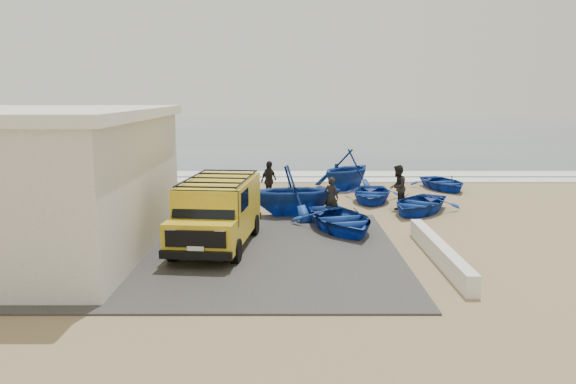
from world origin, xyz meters
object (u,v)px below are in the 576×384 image
object	(u,v)px
fisherman_back	(269,180)
boat_far_left	(347,169)
building	(13,181)
boat_near_right	(419,203)
van	(218,210)
boat_near_left	(340,219)
fisherman_middle	(397,187)
fisherman_front	(331,197)
boat_mid_right	(371,194)
boat_mid_left	(293,191)
boat_far_right	(443,183)
parapet	(439,252)

from	to	relation	value
fisherman_back	boat_far_left	bearing A→B (deg)	-16.31
building	boat_near_right	xyz separation A→B (m)	(13.44, 5.62, -1.78)
van	boat_near_left	distance (m)	4.52
boat_near_left	fisherman_middle	bearing A→B (deg)	39.78
van	fisherman_front	world-z (taller)	van
building	van	xyz separation A→B (m)	(5.99, 0.62, -1.00)
boat_near_right	fisherman_front	distance (m)	3.72
boat_near_left	fisherman_front	size ratio (longest dim) A/B	2.51
boat_mid_right	boat_near_left	bearing A→B (deg)	-98.60
boat_mid_left	boat_far_right	bearing A→B (deg)	-60.19
boat_near_right	fisherman_back	size ratio (longest dim) A/B	2.08
van	boat_near_right	world-z (taller)	van
boat_near_right	boat_mid_right	distance (m)	2.81
parapet	fisherman_middle	xyz separation A→B (m)	(0.22, 7.42, 0.64)
boat_near_right	boat_near_left	bearing A→B (deg)	-105.05
boat_mid_right	fisherman_back	xyz separation A→B (m)	(-4.54, 0.48, 0.52)
van	boat_far_left	bearing A→B (deg)	70.43
van	boat_mid_right	world-z (taller)	van
boat_near_right	fisherman_front	world-z (taller)	fisherman_front
boat_near_left	boat_far_left	distance (m)	8.83
boat_mid_left	fisherman_front	distance (m)	1.52
boat_mid_right	boat_far_right	bearing A→B (deg)	48.24
boat_far_left	fisherman_front	distance (m)	6.73
boat_near_right	fisherman_front	bearing A→B (deg)	-132.41
boat_mid_left	fisherman_back	xyz separation A→B (m)	(-1.06, 3.36, -0.11)
parapet	fisherman_front	bearing A→B (deg)	114.88
boat_near_right	fisherman_middle	size ratio (longest dim) A/B	2.00
van	boat_far_right	world-z (taller)	van
fisherman_front	fisherman_middle	xyz separation A→B (m)	(2.87, 1.71, 0.12)
boat_near_right	boat_mid_left	distance (m)	5.12
boat_mid_left	boat_near_left	bearing A→B (deg)	-155.72
building	boat_near_right	size ratio (longest dim) A/B	2.57
building	boat_near_left	size ratio (longest dim) A/B	2.36
boat_far_right	boat_mid_right	bearing A→B (deg)	-154.97
parapet	fisherman_front	size ratio (longest dim) A/B	3.79
van	fisherman_back	xyz separation A→B (m)	(1.33, 7.80, -0.28)
fisherman_middle	parapet	bearing A→B (deg)	22.79
van	boat_mid_left	size ratio (longest dim) A/B	1.38
building	van	distance (m)	6.11
boat_far_left	fisherman_back	xyz separation A→B (m)	(-3.80, -2.89, -0.12)
boat_mid_left	boat_far_right	size ratio (longest dim) A/B	1.10
boat_near_left	fisherman_back	bearing A→B (deg)	99.61
parapet	fisherman_front	world-z (taller)	fisherman_front
fisherman_front	boat_near_right	bearing A→B (deg)	-137.45
fisherman_middle	fisherman_back	bearing A→B (deg)	-85.89
boat_mid_left	parapet	bearing A→B (deg)	-154.64
fisherman_front	fisherman_middle	distance (m)	3.34
boat_far_right	fisherman_front	bearing A→B (deg)	-146.29
building	boat_far_left	size ratio (longest dim) A/B	2.47
boat_near_right	boat_far_right	distance (m)	6.01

